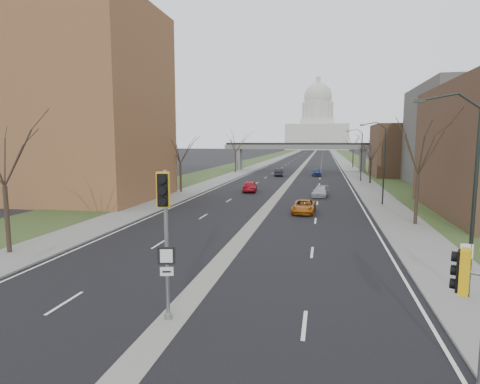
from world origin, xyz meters
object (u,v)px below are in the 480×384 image
(speed_limit_sign, at_px, (466,260))
(car_left_near, at_px, (250,186))
(car_right_mid, at_px, (320,192))
(car_left_far, at_px, (279,172))
(car_right_near, at_px, (304,206))
(car_right_far, at_px, (317,172))
(signal_pole_right, at_px, (480,264))
(signal_pole_median, at_px, (165,218))

(speed_limit_sign, distance_m, car_left_near, 38.07)
(car_left_near, bearing_deg, car_right_mid, 155.99)
(car_left_far, bearing_deg, car_right_near, 92.60)
(car_left_far, bearing_deg, car_right_mid, 99.27)
(speed_limit_sign, distance_m, car_right_far, 62.56)
(car_left_far, distance_m, car_right_near, 40.71)
(signal_pole_right, height_order, car_left_far, signal_pole_right)
(signal_pole_median, xyz_separation_m, car_right_mid, (5.35, 36.47, -3.38))
(signal_pole_median, bearing_deg, car_left_near, 81.10)
(car_right_near, bearing_deg, signal_pole_right, -75.72)
(car_left_near, bearing_deg, signal_pole_right, 101.57)
(car_left_near, xyz_separation_m, car_right_mid, (9.40, -2.97, -0.14))
(signal_pole_right, distance_m, car_right_mid, 39.32)
(car_right_far, bearing_deg, speed_limit_sign, -82.63)
(signal_pole_right, distance_m, car_right_far, 69.68)
(signal_pole_median, height_order, car_right_mid, signal_pole_median)
(signal_pole_median, height_order, car_right_far, signal_pole_median)
(signal_pole_median, bearing_deg, car_left_far, 77.83)
(speed_limit_sign, distance_m, car_left_far, 61.69)
(car_left_near, height_order, car_right_mid, car_left_near)
(car_left_near, xyz_separation_m, car_right_near, (7.96, -14.85, -0.14))
(signal_pole_right, xyz_separation_m, car_left_near, (-13.65, 41.94, -2.91))
(speed_limit_sign, relative_size, car_right_far, 0.53)
(car_right_mid, bearing_deg, car_right_far, 98.30)
(signal_pole_median, height_order, car_left_near, signal_pole_median)
(car_left_near, height_order, car_right_near, car_left_near)
(signal_pole_right, height_order, car_right_near, signal_pole_right)
(car_right_far, bearing_deg, car_right_near, -90.01)
(car_left_far, bearing_deg, speed_limit_sign, 96.66)
(car_right_far, bearing_deg, car_left_far, -162.65)
(signal_pole_right, bearing_deg, car_left_near, 129.82)
(signal_pole_right, height_order, car_left_near, signal_pole_right)
(speed_limit_sign, relative_size, car_right_near, 0.52)
(car_right_near, bearing_deg, car_left_near, 120.58)
(signal_pole_median, height_order, signal_pole_right, signal_pole_median)
(speed_limit_sign, xyz_separation_m, car_left_far, (-14.63, 59.92, -1.00))
(speed_limit_sign, xyz_separation_m, car_right_far, (-7.29, 62.12, -0.98))
(signal_pole_median, height_order, car_right_near, signal_pole_median)
(car_right_far, bearing_deg, car_left_near, -106.44)
(car_right_mid, xyz_separation_m, car_right_far, (-0.94, 30.45, 0.12))
(car_right_near, bearing_deg, car_right_mid, 85.48)
(speed_limit_sign, bearing_deg, signal_pole_right, -101.54)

